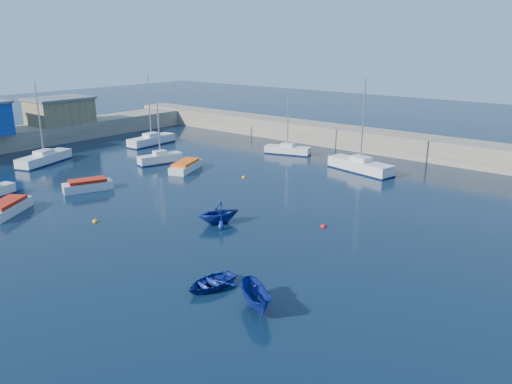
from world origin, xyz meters
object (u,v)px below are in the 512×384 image
Objects in this scene: brick_shed_a at (60,111)px; motorboat_1 at (88,185)px; sailboat_3 at (160,158)px; sailboat_4 at (152,140)px; motorboat_0 at (7,208)px; sailboat_6 at (360,166)px; dinghy_center at (211,283)px; motorboat_2 at (186,166)px; sailboat_5 at (287,150)px; dinghy_left at (218,213)px; sailboat_2 at (44,158)px; dinghy_right at (256,298)px.

motorboat_1 is (25.56, -12.19, -3.57)m from brick_shed_a.
sailboat_3 is 0.75× the size of sailboat_4.
brick_shed_a reaches higher than motorboat_1.
sailboat_4 reaches higher than motorboat_0.
brick_shed_a is at bearing 116.72° from sailboat_6.
dinghy_center is at bearing -21.15° from brick_shed_a.
sailboat_3 is 1.30× the size of motorboat_2.
dinghy_left is at bearing -173.73° from sailboat_5.
brick_shed_a is 1.65× the size of motorboat_1.
sailboat_6 is 19.38m from motorboat_2.
dinghy_center is (35.84, -24.80, -0.30)m from sailboat_4.
brick_shed_a is 33.84m from sailboat_5.
sailboat_6 is (30.52, 20.30, 0.05)m from sailboat_2.
dinghy_center is (21.57, -18.00, -0.16)m from motorboat_2.
sailboat_5 is at bearing 73.33° from sailboat_3.
brick_shed_a is at bearing -169.70° from dinghy_left.
brick_shed_a is 22.66m from sailboat_3.
sailboat_2 reaches higher than dinghy_right.
motorboat_0 is (26.30, -20.35, -3.57)m from brick_shed_a.
brick_shed_a is 2.33× the size of dinghy_right.
sailboat_3 is at bearing 19.32° from sailboat_2.
dinghy_right is at bearing -16.16° from sailboat_3.
motorboat_1 is at bearing -59.25° from sailboat_3.
sailboat_2 is 1.34× the size of sailboat_3.
sailboat_5 is 38.52m from dinghy_right.
motorboat_2 is (1.57, 11.35, -0.03)m from motorboat_1.
dinghy_right is (26.71, -6.77, 0.14)m from motorboat_1.
dinghy_right is (52.26, -18.95, -3.44)m from brick_shed_a.
sailboat_6 reaches higher than motorboat_0.
sailboat_6 is at bearing 14.64° from brick_shed_a.
motorboat_2 is 1.61× the size of dinghy_left.
sailboat_6 is 1.86× the size of motorboat_2.
sailboat_4 is 43.58m from dinghy_center.
dinghy_left is at bearing 27.23° from motorboat_1.
motorboat_2 is at bearing 54.31° from motorboat_0.
sailboat_2 is (11.89, -9.23, -3.47)m from brick_shed_a.
sailboat_2 reaches higher than sailboat_4.
sailboat_5 is 2.23× the size of dinghy_left.
sailboat_4 is 1.25× the size of sailboat_5.
sailboat_4 is at bearing 24.86° from brick_shed_a.
dinghy_left reaches higher than dinghy_center.
sailboat_6 is at bearing -118.01° from sailboat_5.
dinghy_left is (14.49, -9.91, 0.40)m from motorboat_2.
dinghy_center is at bearing 122.89° from dinghy_right.
sailboat_5 is at bearing 126.30° from dinghy_center.
dinghy_right is (39.41, -24.91, 0.02)m from sailboat_4.
sailboat_3 is 1.46× the size of motorboat_1.
sailboat_4 is 2.79× the size of dinghy_left.
motorboat_2 is at bearing 88.93° from dinghy_right.
sailboat_3 is 32.08m from dinghy_center.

